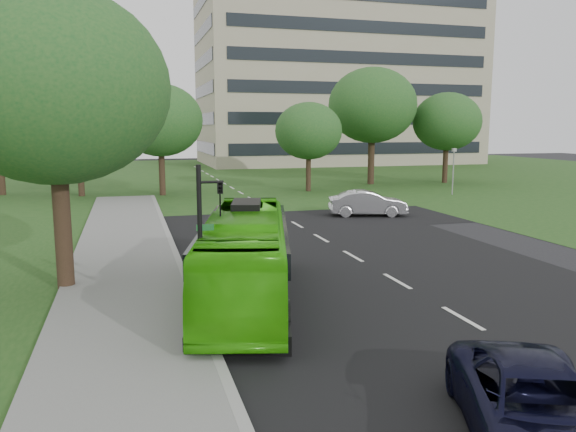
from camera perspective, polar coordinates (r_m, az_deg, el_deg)
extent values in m
plane|color=black|center=(21.81, 8.63, -5.24)|extent=(160.00, 160.00, 0.00)
cube|color=black|center=(40.54, -3.18, 1.44)|extent=(14.00, 120.00, 0.01)
cube|color=black|center=(34.77, -0.98, 0.20)|extent=(80.00, 12.00, 0.01)
cube|color=silver|center=(35.72, -1.40, 0.45)|extent=(0.15, 90.00, 0.01)
cube|color=gray|center=(15.23, -8.42, -11.25)|extent=(0.25, 60.00, 0.15)
cube|color=slate|center=(15.13, -16.49, -11.68)|extent=(4.00, 60.00, 0.14)
cube|color=#204918|center=(65.02, -8.10, 4.21)|extent=(120.00, 60.00, 0.01)
cube|color=tan|center=(87.17, 4.96, 13.67)|extent=(40.00, 20.00, 25.00)
cube|color=black|center=(77.89, 7.68, 14.19)|extent=(36.80, 0.10, 23.00)
cube|color=black|center=(82.23, -8.61, 13.89)|extent=(0.10, 18.40, 23.00)
cylinder|color=black|center=(46.64, -20.31, 3.85)|extent=(0.48, 0.48, 3.21)
ellipsoid|color=#1B5221|center=(46.49, -20.59, 8.95)|extent=(6.36, 6.36, 5.41)
cylinder|color=black|center=(45.51, -12.67, 4.09)|extent=(0.48, 0.48, 3.23)
ellipsoid|color=#1B5221|center=(45.36, -12.86, 9.47)|extent=(6.63, 6.63, 5.64)
cylinder|color=black|center=(47.27, 2.09, 4.22)|extent=(0.42, 0.42, 2.81)
ellipsoid|color=#1B5221|center=(47.11, 2.11, 8.64)|extent=(5.58, 5.58, 4.74)
cylinder|color=black|center=(53.77, 8.43, 5.39)|extent=(0.61, 0.61, 4.08)
ellipsoid|color=#1B5221|center=(53.71, 8.57, 11.06)|extent=(8.20, 8.20, 6.97)
cylinder|color=black|center=(56.56, 15.67, 4.93)|extent=(0.50, 0.50, 3.29)
ellipsoid|color=#1B5221|center=(56.44, 15.86, 9.22)|extent=(6.48, 6.48, 5.51)
cylinder|color=black|center=(50.02, -27.11, 3.84)|extent=(0.51, 0.51, 3.39)
cylinder|color=black|center=(19.87, -21.87, -1.76)|extent=(0.55, 0.55, 3.68)
ellipsoid|color=#1B5221|center=(19.60, -22.70, 12.04)|extent=(7.30, 7.30, 6.20)
imported|color=#3ABD0E|center=(17.38, -4.33, -4.11)|extent=(4.73, 10.24, 2.78)
imported|color=silver|center=(34.40, 8.08, 1.29)|extent=(4.95, 2.79, 1.54)
imported|color=black|center=(10.70, 24.01, -17.46)|extent=(4.00, 5.47, 1.38)
cylinder|color=black|center=(14.41, -8.89, -3.61)|extent=(0.12, 0.12, 4.41)
cylinder|color=black|center=(14.17, -7.82, 3.44)|extent=(0.62, 0.07, 0.07)
imported|color=black|center=(14.25, -6.90, 1.70)|extent=(0.15, 0.18, 0.88)
cube|color=#195926|center=(14.30, -8.42, -1.16)|extent=(0.44, 0.04, 0.16)
cylinder|color=gray|center=(46.57, 16.42, 4.21)|extent=(0.10, 0.10, 3.49)
cube|color=gray|center=(46.46, 16.52, 6.46)|extent=(0.38, 0.36, 0.26)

